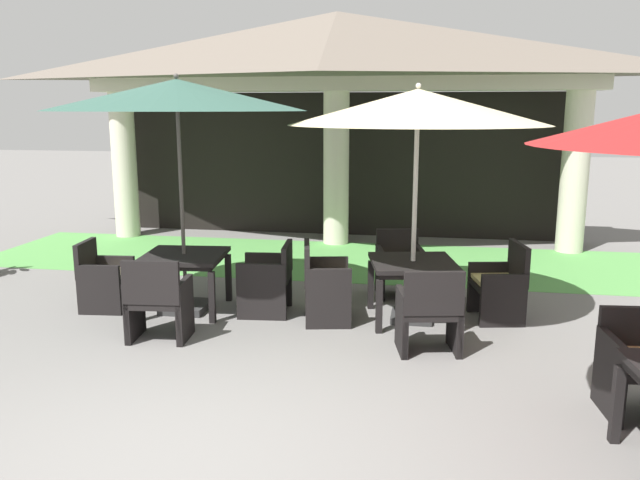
% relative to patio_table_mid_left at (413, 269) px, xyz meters
% --- Properties ---
extents(ground_plane, '(60.00, 60.00, 0.00)m').
position_rel_patio_table_mid_left_xyz_m(ground_plane, '(-1.50, -3.25, -0.61)').
color(ground_plane, slate).
extents(background_pavilion, '(9.31, 2.78, 4.03)m').
position_rel_patio_table_mid_left_xyz_m(background_pavilion, '(-1.50, 4.21, 2.52)').
color(background_pavilion, beige).
rests_on(background_pavilion, ground).
extents(lawn_strip, '(11.11, 2.74, 0.01)m').
position_rel_patio_table_mid_left_xyz_m(lawn_strip, '(-1.50, 2.80, -0.61)').
color(lawn_strip, '#519347').
rests_on(lawn_strip, ground).
extents(patio_table_mid_left, '(1.10, 1.10, 0.71)m').
position_rel_patio_table_mid_left_xyz_m(patio_table_mid_left, '(0.00, 0.00, 0.00)').
color(patio_table_mid_left, black).
rests_on(patio_table_mid_left, ground).
extents(patio_umbrella_mid_left, '(2.86, 2.86, 2.69)m').
position_rel_patio_table_mid_left_xyz_m(patio_umbrella_mid_left, '(0.00, 0.00, 1.80)').
color(patio_umbrella_mid_left, '#2D2D2D').
rests_on(patio_umbrella_mid_left, ground).
extents(patio_chair_mid_left_west, '(0.63, 0.72, 0.91)m').
position_rel_patio_table_mid_left_xyz_m(patio_chair_mid_left_west, '(-1.00, -0.20, -0.18)').
color(patio_chair_mid_left_west, black).
rests_on(patio_chair_mid_left_west, ground).
extents(patio_chair_mid_left_south, '(0.69, 0.60, 0.89)m').
position_rel_patio_table_mid_left_xyz_m(patio_chair_mid_left_south, '(0.20, -1.00, -0.20)').
color(patio_chair_mid_left_south, black).
rests_on(patio_chair_mid_left_south, ground).
extents(patio_chair_mid_left_north, '(0.68, 0.67, 0.84)m').
position_rel_patio_table_mid_left_xyz_m(patio_chair_mid_left_north, '(-0.20, 1.00, -0.21)').
color(patio_chair_mid_left_north, black).
rests_on(patio_chair_mid_left_north, ground).
extents(patio_chair_mid_left_east, '(0.64, 0.71, 0.90)m').
position_rel_patio_table_mid_left_xyz_m(patio_chair_mid_left_east, '(1.00, 0.20, -0.20)').
color(patio_chair_mid_left_east, black).
rests_on(patio_chair_mid_left_east, ground).
extents(patio_table_mid_right, '(1.02, 1.02, 0.71)m').
position_rel_patio_table_mid_left_xyz_m(patio_table_mid_right, '(-2.72, -0.12, 0.00)').
color(patio_table_mid_right, black).
rests_on(patio_table_mid_right, ground).
extents(patio_umbrella_mid_right, '(2.98, 2.98, 2.81)m').
position_rel_patio_table_mid_left_xyz_m(patio_umbrella_mid_right, '(-2.72, -0.12, 1.93)').
color(patio_umbrella_mid_right, '#2D2D2D').
rests_on(patio_umbrella_mid_right, ground).
extents(patio_chair_mid_right_south, '(0.66, 0.55, 0.91)m').
position_rel_patio_table_mid_left_xyz_m(patio_chair_mid_right_south, '(-2.62, -1.13, -0.19)').
color(patio_chair_mid_right_south, black).
rests_on(patio_chair_mid_right_south, ground).
extents(patio_chair_mid_right_east, '(0.64, 0.67, 0.85)m').
position_rel_patio_table_mid_left_xyz_m(patio_chair_mid_right_east, '(-1.71, -0.02, -0.20)').
color(patio_chair_mid_right_east, black).
rests_on(patio_chair_mid_right_east, ground).
extents(patio_chair_mid_right_west, '(0.59, 0.60, 0.84)m').
position_rel_patio_table_mid_left_xyz_m(patio_chair_mid_right_west, '(-3.73, -0.21, -0.23)').
color(patio_chair_mid_right_west, black).
rests_on(patio_chair_mid_right_west, ground).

